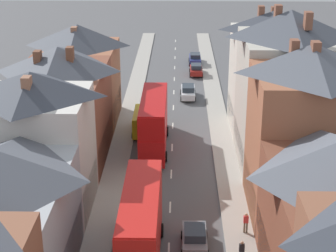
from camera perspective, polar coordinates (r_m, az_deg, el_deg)
The scene contains 14 objects.
pavement_left at distance 58.26m, azimuth -4.58°, elevation -1.30°, with size 2.20×104.00×0.14m, color #A8A399.
pavement_right at distance 58.15m, azimuth 5.48°, elevation -1.37°, with size 2.20×104.00×0.14m, color #A8A399.
centre_line_dashes at distance 56.17m, azimuth 0.42°, elevation -2.19°, with size 0.14×97.80×0.01m.
terrace_row_left at distance 39.08m, azimuth -15.08°, elevation -5.17°, with size 8.00×58.75×11.93m.
terrace_row_right at distance 37.95m, azimuth 15.69°, elevation -4.78°, with size 8.00×57.57×14.60m.
double_decker_bus_lead at distance 54.88m, azimuth -1.47°, elevation 0.39°, with size 2.74×10.80×5.30m.
double_decker_bus_mid_street at distance 37.54m, azimuth -2.77°, elevation -10.18°, with size 2.74×10.80×5.30m.
car_near_blue at distance 86.37m, azimuth 2.77°, elevation 6.85°, with size 1.90×4.49×1.69m.
car_near_silver at distance 80.62m, azimuth 2.88°, elevation 5.76°, with size 1.90×4.04×1.59m.
car_parked_left_a at distance 70.58m, azimuth 2.05°, elevation 3.52°, with size 1.90×4.58×1.69m.
car_parked_right_a at distance 40.03m, azimuth 2.71°, elevation -11.31°, with size 1.90×3.80×1.70m.
delivery_van at distance 59.26m, azimuth -2.53°, elevation 0.47°, with size 2.20×5.20×2.41m.
pedestrian_mid_left at distance 38.71m, azimuth 7.49°, elevation -12.42°, with size 0.36×0.22×1.61m.
pedestrian_mid_right at distance 41.86m, azimuth 7.92°, elevation -9.63°, with size 0.36×0.22×1.61m.
Camera 1 is at (0.61, -15.49, 22.44)m, focal length 60.00 mm.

